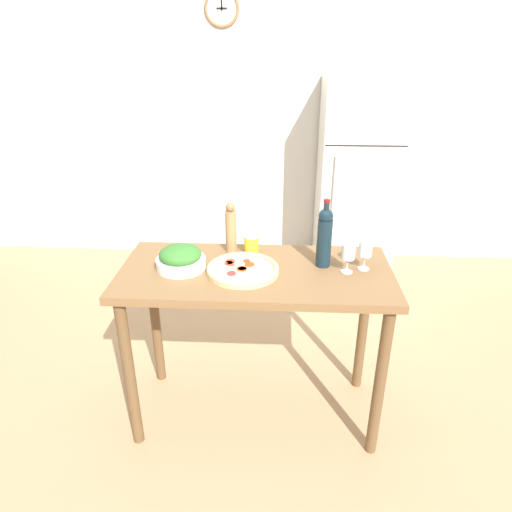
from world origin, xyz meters
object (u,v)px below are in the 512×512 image
object	(u,v)px
wine_glass_far	(365,250)
salad_bowl	(181,258)
salt_canister	(251,244)
wine_glass_near	(348,254)
pepper_mill	(231,228)
wine_bottle	(324,236)
refrigerator	(356,182)
homemade_pizza	(243,269)

from	to	relation	value
wine_glass_far	salad_bowl	world-z (taller)	wine_glass_far
wine_glass_far	salt_canister	distance (m)	0.58
salad_bowl	wine_glass_near	bearing A→B (deg)	-0.35
wine_glass_near	pepper_mill	distance (m)	0.62
wine_bottle	refrigerator	bearing A→B (deg)	76.36
refrigerator	homemade_pizza	bearing A→B (deg)	-113.72
wine_glass_near	salt_canister	size ratio (longest dim) A/B	1.37
wine_glass_near	pepper_mill	xyz separation A→B (m)	(-0.58, 0.21, 0.03)
refrigerator	homemade_pizza	xyz separation A→B (m)	(-0.82, -1.86, 0.09)
wine_glass_near	salt_canister	xyz separation A→B (m)	(-0.47, 0.19, -0.05)
wine_glass_far	salad_bowl	size ratio (longest dim) A/B	0.60
pepper_mill	wine_glass_far	bearing A→B (deg)	-14.34
wine_bottle	salad_bowl	distance (m)	0.71
wine_glass_near	pepper_mill	size ratio (longest dim) A/B	0.54
wine_bottle	wine_glass_far	size ratio (longest dim) A/B	2.34
wine_glass_far	homemade_pizza	distance (m)	0.60
wine_bottle	wine_glass_near	distance (m)	0.14
wine_glass_far	salt_canister	world-z (taller)	wine_glass_far
wine_bottle	wine_glass_far	distance (m)	0.21
wine_glass_near	wine_glass_far	xyz separation A→B (m)	(0.09, 0.04, -0.00)
refrigerator	wine_bottle	bearing A→B (deg)	-103.64
pepper_mill	salad_bowl	xyz separation A→B (m)	(-0.23, -0.21, -0.08)
wine_glass_near	homemade_pizza	xyz separation A→B (m)	(-0.50, -0.03, -0.08)
salad_bowl	homemade_pizza	xyz separation A→B (m)	(0.31, -0.03, -0.04)
refrigerator	wine_bottle	world-z (taller)	refrigerator
homemade_pizza	wine_bottle	bearing A→B (deg)	14.26
salt_canister	wine_glass_far	bearing A→B (deg)	-14.67
pepper_mill	salt_canister	distance (m)	0.14
wine_bottle	homemade_pizza	xyz separation A→B (m)	(-0.39, -0.10, -0.14)
refrigerator	wine_glass_near	bearing A→B (deg)	-99.81
wine_glass_near	homemade_pizza	bearing A→B (deg)	-176.97
wine_glass_far	homemade_pizza	bearing A→B (deg)	-173.31
refrigerator	wine_glass_near	distance (m)	1.87
wine_glass_far	homemade_pizza	size ratio (longest dim) A/B	0.42
wine_glass_far	wine_glass_near	bearing A→B (deg)	-153.88
wine_bottle	homemade_pizza	distance (m)	0.43
refrigerator	pepper_mill	bearing A→B (deg)	-118.97
salt_canister	pepper_mill	bearing A→B (deg)	167.42
homemade_pizza	salt_canister	bearing A→B (deg)	82.65
wine_bottle	salad_bowl	size ratio (longest dim) A/B	1.42
refrigerator	salt_canister	bearing A→B (deg)	-115.64
refrigerator	wine_glass_far	xyz separation A→B (m)	(-0.23, -1.80, 0.17)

